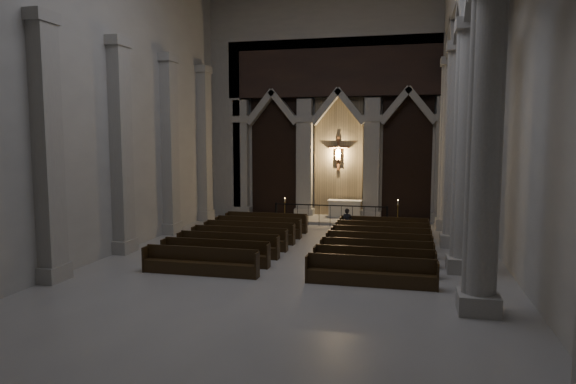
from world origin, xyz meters
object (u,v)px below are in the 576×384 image
object	(u,v)px
altar	(345,209)
candle_stand_left	(285,216)
altar_rail	(330,212)
candle_stand_right	(397,221)
pews	(307,245)
worshipper	(347,222)

from	to	relation	value
altar	candle_stand_left	xyz separation A→B (m)	(-2.91, -1.48, -0.26)
altar_rail	altar	bearing A→B (deg)	78.08
candle_stand_right	pews	distance (m)	6.73
pews	worshipper	bearing A→B (deg)	72.97
candle_stand_right	altar	bearing A→B (deg)	142.68
candle_stand_right	worshipper	distance (m)	3.14
candle_stand_right	worshipper	xyz separation A→B (m)	(-2.14, -2.29, 0.23)
altar_rail	candle_stand_left	bearing A→B (deg)	164.87
altar	altar_rail	xyz separation A→B (m)	(-0.45, -2.14, 0.12)
altar	pews	distance (m)	8.04
altar_rail	candle_stand_right	bearing A→B (deg)	0.20
altar	candle_stand_right	xyz separation A→B (m)	(2.79, -2.13, -0.22)
candle_stand_left	candle_stand_right	xyz separation A→B (m)	(5.70, -0.65, 0.04)
altar_rail	candle_stand_left	size ratio (longest dim) A/B	4.36
pews	worshipper	xyz separation A→B (m)	(1.10, 3.61, 0.34)
altar_rail	pews	bearing A→B (deg)	-90.00
candle_stand_left	worshipper	size ratio (longest dim) A/B	1.04
candle_stand_left	pews	world-z (taller)	candle_stand_left
worshipper	pews	bearing A→B (deg)	-103.14
altar_rail	worshipper	xyz separation A→B (m)	(1.10, -2.28, -0.11)
candle_stand_left	pews	distance (m)	7.00
candle_stand_left	candle_stand_right	world-z (taller)	candle_stand_right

